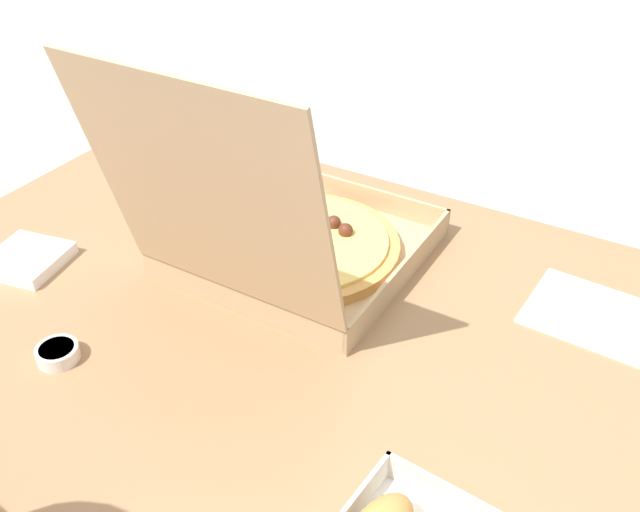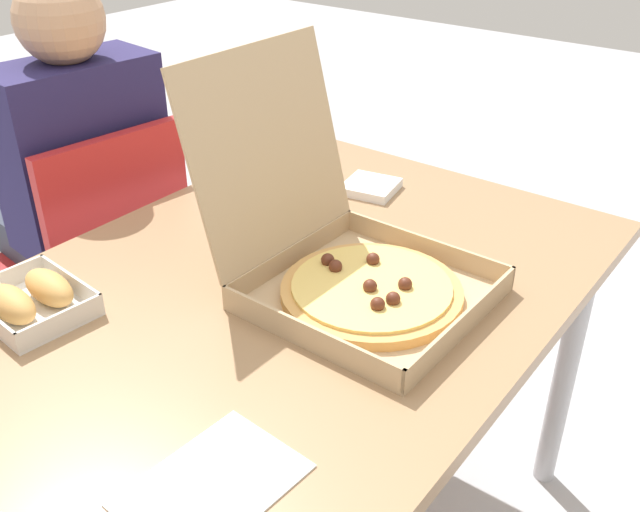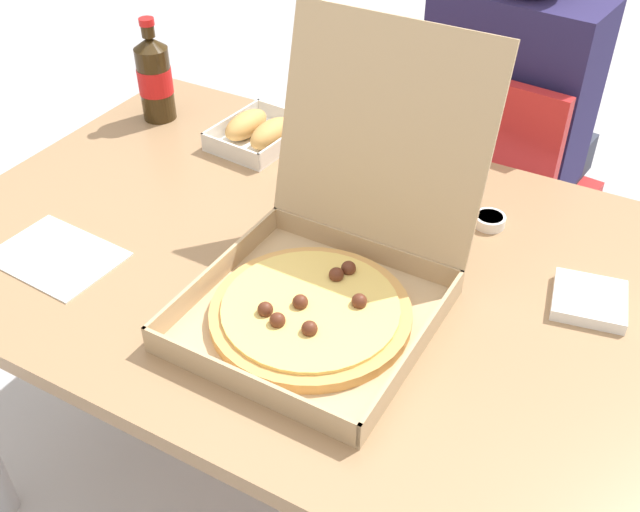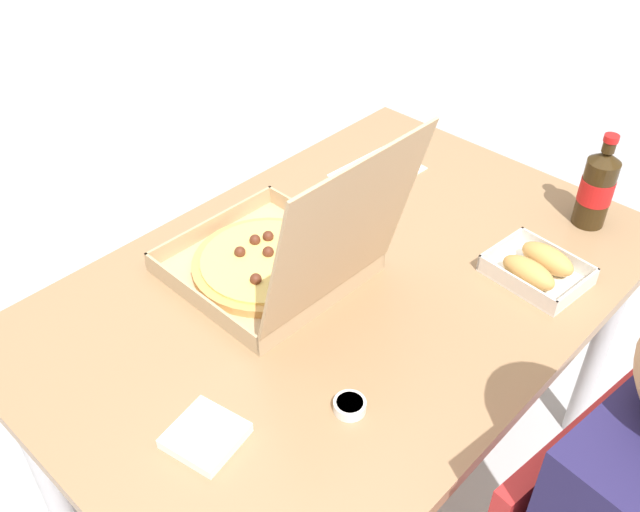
# 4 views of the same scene
# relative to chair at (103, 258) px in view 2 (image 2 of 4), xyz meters

# --- Properties ---
(dining_table) EXTENTS (1.31, 0.87, 0.71)m
(dining_table) POSITION_rel_chair_xyz_m (-0.12, -0.67, 0.15)
(dining_table) COLOR #997551
(dining_table) RESTS_ON ground_plane
(chair) EXTENTS (0.44, 0.44, 0.83)m
(chair) POSITION_rel_chair_xyz_m (0.00, 0.00, 0.00)
(chair) COLOR red
(chair) RESTS_ON ground_plane
(diner_person) EXTENTS (0.38, 0.44, 1.15)m
(diner_person) POSITION_rel_chair_xyz_m (0.01, 0.06, 0.21)
(diner_person) COLOR #333847
(diner_person) RESTS_ON ground_plane
(pizza_box_open) EXTENTS (0.36, 0.45, 0.39)m
(pizza_box_open) POSITION_rel_chair_xyz_m (-0.04, -0.78, 0.28)
(pizza_box_open) COLOR tan
(pizza_box_open) RESTS_ON dining_table
(bread_side_box) EXTENTS (0.17, 0.20, 0.06)m
(bread_side_box) POSITION_rel_chair_xyz_m (-0.41, -0.40, 0.25)
(bread_side_box) COLOR white
(bread_side_box) RESTS_ON dining_table
(paper_menu) EXTENTS (0.22, 0.16, 0.00)m
(paper_menu) POSITION_rel_chair_xyz_m (-0.49, -0.89, 0.23)
(paper_menu) COLOR white
(paper_menu) RESTS_ON dining_table
(napkin_pile) EXTENTS (0.13, 0.13, 0.02)m
(napkin_pile) POSITION_rel_chair_xyz_m (0.32, -0.58, 0.24)
(napkin_pile) COLOR white
(napkin_pile) RESTS_ON dining_table
(dipping_sauce_cup) EXTENTS (0.06, 0.06, 0.02)m
(dipping_sauce_cup) POSITION_rel_chair_xyz_m (0.12, -0.45, 0.24)
(dipping_sauce_cup) COLOR white
(dipping_sauce_cup) RESTS_ON dining_table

